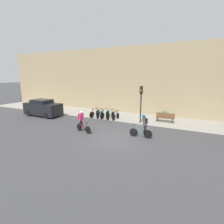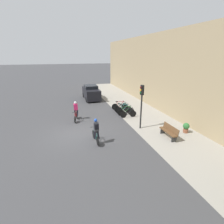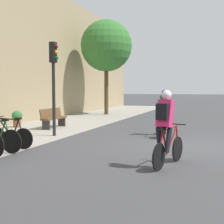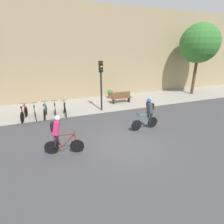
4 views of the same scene
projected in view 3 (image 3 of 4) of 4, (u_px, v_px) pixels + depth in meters
name	position (u px, v px, depth m)	size (l,w,h in m)	color
ground	(192.00, 145.00, 9.85)	(200.00, 200.00, 0.00)	#3D3D3F
kerb_strip	(13.00, 135.00, 12.07)	(44.00, 4.50, 0.01)	gray
cyclist_pink	(166.00, 126.00, 6.98)	(1.64, 0.60, 1.74)	black
cyclist_grey	(165.00, 111.00, 11.82)	(1.70, 0.46, 1.75)	black
parked_bike_4	(10.00, 135.00, 9.31)	(0.46, 1.59, 0.95)	black
traffic_light_pole	(54.00, 71.00, 11.62)	(0.26, 0.30, 3.51)	black
bench	(53.00, 118.00, 14.16)	(1.75, 0.44, 0.89)	brown
street_tree_0	(106.00, 46.00, 21.44)	(3.53, 3.53, 6.52)	#4C3823
potted_plant	(17.00, 118.00, 14.41)	(0.48, 0.48, 0.78)	brown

